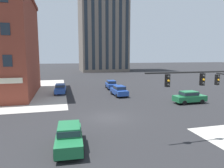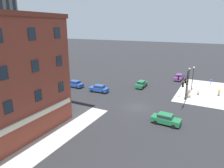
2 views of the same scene
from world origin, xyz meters
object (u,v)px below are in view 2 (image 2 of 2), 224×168
object	(u,v)px
bollard_sphere_curb_a	(189,96)
car_parked_curb	(166,119)
traffic_signal_main	(185,83)
car_main_northbound_near	(56,98)
bollard_sphere_curb_b	(188,94)
car_cross_eastbound	(75,84)
pedestrian_at_curb	(219,92)
bollard_sphere_curb_c	(189,91)
car_main_mid	(99,88)
bench_near_signal	(198,93)
pedestrian_with_bag	(211,82)
car_cross_westbound	(141,84)
street_lamp_mid_sidewalk	(193,76)
street_lamp_corner_near	(188,79)
car_main_southbound_near	(179,77)

from	to	relation	value
bollard_sphere_curb_a	car_parked_curb	bearing A→B (deg)	173.80
traffic_signal_main	car_main_northbound_near	bearing A→B (deg)	117.40
traffic_signal_main	bollard_sphere_curb_b	distance (m)	5.83
bollard_sphere_curb_a	car_cross_eastbound	xyz separation A→B (m)	(-5.15, 25.91, 0.55)
pedestrian_at_curb	traffic_signal_main	bearing A→B (deg)	138.78
bollard_sphere_curb_c	car_main_mid	xyz separation A→B (m)	(-9.30, 18.27, 0.55)
bench_near_signal	car_cross_eastbound	xyz separation A→B (m)	(-8.38, 27.44, 0.59)
bench_near_signal	bollard_sphere_curb_b	bearing A→B (deg)	133.50
bollard_sphere_curb_c	car_main_mid	size ratio (longest dim) A/B	0.17
bollard_sphere_curb_c	pedestrian_at_curb	world-z (taller)	pedestrian_at_curb
traffic_signal_main	car_main_mid	bearing A→B (deg)	97.43
bench_near_signal	car_parked_curb	distance (m)	17.86
bollard_sphere_curb_c	car_main_northbound_near	distance (m)	29.26
bollard_sphere_curb_b	pedestrian_with_bag	bearing A→B (deg)	-20.37
bollard_sphere_curb_b	car_cross_westbound	xyz separation A→B (m)	(0.81, 10.93, 0.55)
car_main_northbound_near	car_cross_westbound	distance (m)	20.73
car_main_northbound_near	pedestrian_with_bag	bearing A→B (deg)	-44.34
bollard_sphere_curb_b	pedestrian_at_curb	size ratio (longest dim) A/B	0.48
bollard_sphere_curb_b	pedestrian_at_curb	xyz separation A→B (m)	(2.45, -6.00, 0.51)
bollard_sphere_curb_b	bollard_sphere_curb_c	bearing A→B (deg)	0.38
bollard_sphere_curb_b	bench_near_signal	xyz separation A→B (m)	(1.84, -1.94, -0.05)
pedestrian_with_bag	street_lamp_mid_sidewalk	size ratio (longest dim) A/B	0.28
car_main_mid	bench_near_signal	bearing A→B (deg)	-66.29
car_main_mid	pedestrian_at_curb	bearing A→B (deg)	-68.65
pedestrian_with_bag	car_cross_westbound	distance (m)	18.23
pedestrian_with_bag	street_lamp_corner_near	distance (m)	13.52
street_lamp_mid_sidewalk	car_main_northbound_near	bearing A→B (deg)	131.66
street_lamp_mid_sidewalk	car_main_mid	size ratio (longest dim) A/B	1.26
traffic_signal_main	street_lamp_corner_near	xyz separation A→B (m)	(3.27, -0.22, 0.06)
bollard_sphere_curb_b	car_parked_curb	distance (m)	15.80
bench_near_signal	street_lamp_corner_near	size ratio (longest dim) A/B	0.29
bollard_sphere_curb_a	car_parked_curb	world-z (taller)	car_parked_curb
bollard_sphere_curb_b	car_cross_westbound	distance (m)	10.98
pedestrian_with_bag	car_main_mid	distance (m)	28.82
bollard_sphere_curb_a	street_lamp_corner_near	xyz separation A→B (m)	(-0.03, 0.44, 3.52)
car_main_northbound_near	car_main_southbound_near	bearing A→B (deg)	-33.20
street_lamp_corner_near	street_lamp_mid_sidewalk	size ratio (longest dim) A/B	1.12
bench_near_signal	car_cross_eastbound	bearing A→B (deg)	106.98
street_lamp_corner_near	car_parked_curb	world-z (taller)	street_lamp_corner_near
car_main_northbound_near	car_cross_eastbound	xyz separation A→B (m)	(9.75, 2.86, 0.00)
traffic_signal_main	bench_near_signal	bearing A→B (deg)	-18.57
bench_near_signal	street_lamp_mid_sidewalk	world-z (taller)	street_lamp_mid_sidewalk
bollard_sphere_curb_b	car_main_mid	bearing A→B (deg)	111.06
bench_near_signal	car_cross_westbound	size ratio (longest dim) A/B	0.41
bench_near_signal	car_parked_curb	xyz separation A→B (m)	(-17.58, 3.09, 0.59)
street_lamp_corner_near	bollard_sphere_curb_b	bearing A→B (deg)	-1.37
pedestrian_at_curb	car_cross_westbound	bearing A→B (deg)	95.53
street_lamp_corner_near	car_cross_westbound	size ratio (longest dim) A/B	1.43
pedestrian_with_bag	car_parked_curb	size ratio (longest dim) A/B	0.35
bollard_sphere_curb_b	car_main_northbound_near	bearing A→B (deg)	125.74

